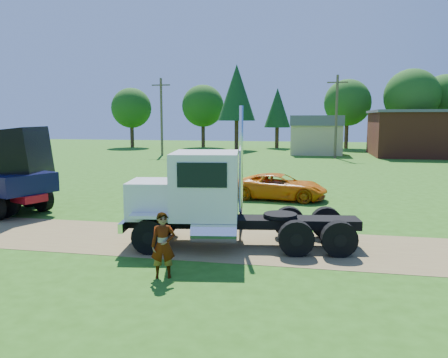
# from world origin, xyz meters

# --- Properties ---
(ground) EXTENTS (140.00, 140.00, 0.00)m
(ground) POSITION_xyz_m (0.00, 0.00, 0.00)
(ground) COLOR #265512
(ground) RESTS_ON ground
(dirt_track) EXTENTS (120.00, 4.20, 0.01)m
(dirt_track) POSITION_xyz_m (0.00, 0.00, 0.01)
(dirt_track) COLOR brown
(dirt_track) RESTS_ON ground
(white_semi_tractor) EXTENTS (8.03, 3.65, 4.75)m
(white_semi_tractor) POSITION_xyz_m (-0.08, -0.32, 1.62)
(white_semi_tractor) COLOR black
(white_semi_tractor) RESTS_ON ground
(orange_pickup) EXTENTS (5.19, 2.83, 1.38)m
(orange_pickup) POSITION_xyz_m (1.74, 8.85, 0.69)
(orange_pickup) COLOR orange
(orange_pickup) RESTS_ON ground
(spectator_a) EXTENTS (0.75, 0.60, 1.80)m
(spectator_a) POSITION_xyz_m (-0.58, -3.55, 0.90)
(spectator_a) COLOR #999999
(spectator_a) RESTS_ON ground
(spectator_b) EXTENTS (0.95, 0.91, 1.54)m
(spectator_b) POSITION_xyz_m (-0.84, 5.05, 0.77)
(spectator_b) COLOR #999999
(spectator_b) RESTS_ON ground
(brick_building) EXTENTS (15.40, 10.40, 5.30)m
(brick_building) POSITION_xyz_m (18.00, 40.00, 2.66)
(brick_building) COLOR brown
(brick_building) RESTS_ON ground
(tan_shed) EXTENTS (6.20, 5.40, 4.70)m
(tan_shed) POSITION_xyz_m (4.00, 40.00, 2.42)
(tan_shed) COLOR #CABB7E
(tan_shed) RESTS_ON ground
(utility_poles) EXTENTS (42.20, 0.28, 9.00)m
(utility_poles) POSITION_xyz_m (6.00, 35.00, 4.71)
(utility_poles) COLOR brown
(utility_poles) RESTS_ON ground
(tree_row) EXTENTS (58.39, 14.63, 11.68)m
(tree_row) POSITION_xyz_m (9.13, 50.31, 7.00)
(tree_row) COLOR #382317
(tree_row) RESTS_ON ground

